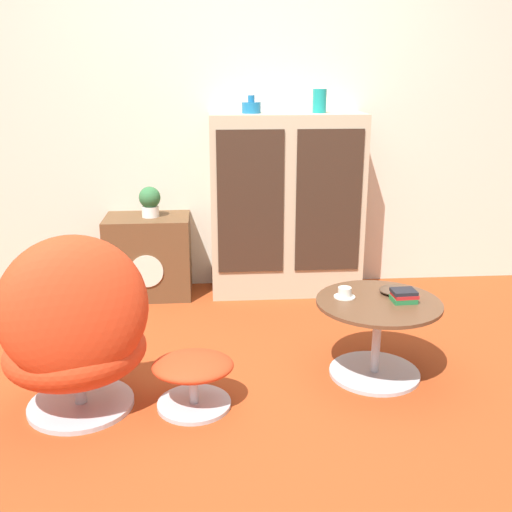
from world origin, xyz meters
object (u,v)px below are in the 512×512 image
Objects in this scene: egg_chair at (75,333)px; bowl at (393,290)px; vase_leftmost at (251,107)px; ottoman at (193,373)px; potted_plant at (150,201)px; tv_console at (149,256)px; teacup at (345,293)px; book_stack at (404,296)px; coffee_table at (377,330)px; vase_inner_left at (319,101)px; sideboard at (286,205)px.

bowl is (1.55, 0.35, 0.02)m from egg_chair.
vase_leftmost is at bearing 118.66° from bowl.
potted_plant is at bearing 101.53° from ottoman.
tv_console reaches higher than teacup.
book_stack is at bearing -80.77° from bowl.
potted_plant is at bearing 82.39° from egg_chair.
ottoman is at bearing -104.10° from vase_leftmost.
coffee_table is 4.08× the size of vase_inner_left.
tv_console is at bearing 83.37° from egg_chair.
egg_chair is 1.99m from vase_leftmost.
teacup is (-0.16, 0.06, 0.18)m from coffee_table.
book_stack is (0.28, -0.08, 0.01)m from teacup.
sideboard is at bearing 0.34° from potted_plant.
teacup is (1.08, -1.22, -0.24)m from potted_plant.
vase_inner_left reaches higher than tv_console.
vase_leftmost is 1.61m from bowl.
egg_chair is 5.71× the size of vase_inner_left.
potted_plant is at bearing -179.53° from vase_inner_left.
book_stack reaches higher than bowl.
tv_console is 1.80m from coffee_table.
tv_console reaches higher than bowl.
vase_inner_left reaches higher than sideboard.
vase_leftmost is 1.70m from book_stack.
coffee_table is at bearing -21.43° from teacup.
bowl is (1.34, -1.18, -0.25)m from potted_plant.
bowl is (0.26, 0.04, -0.00)m from teacup.
book_stack is at bearing -71.74° from sideboard.
tv_console is 1.91m from book_stack.
bowl is at bearing 7.69° from teacup.
book_stack is at bearing -62.87° from vase_leftmost.
book_stack reaches higher than coffee_table.
teacup is at bearing 13.85° from egg_chair.
vase_leftmost is 0.61× the size of potted_plant.
coffee_table is 1.68m from vase_inner_left.
tv_console is at bearing 102.50° from ottoman.
sideboard is 6.03× the size of potted_plant.
sideboard is at bearing 53.57° from egg_chair.
sideboard is at bearing 67.72° from ottoman.
sideboard reaches higher than book_stack.
bowl is (0.41, -1.19, -0.20)m from sideboard.
vase_inner_left is at bearing 0.00° from vase_leftmost.
tv_console is at bearing -178.34° from potted_plant.
tv_console is 1.65m from teacup.
potted_plant reaches higher than tv_console.
teacup is 0.27m from bowl.
sideboard reaches higher than potted_plant.
egg_chair is 1.32m from teacup.
potted_plant is at bearing 138.65° from bowl.
egg_chair reaches higher than potted_plant.
vase_inner_left is at bearing 48.84° from egg_chair.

